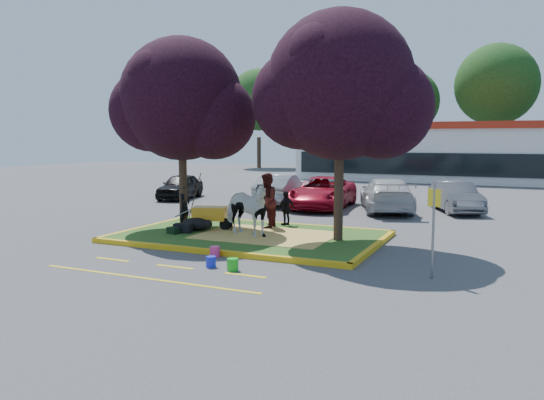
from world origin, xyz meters
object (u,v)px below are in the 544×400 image
at_px(sign_post, 434,220).
at_px(cow, 245,209).
at_px(car_black, 180,186).
at_px(calf, 196,224).
at_px(bucket_blue, 211,262).
at_px(bucket_pink, 215,252).
at_px(handler, 184,206).
at_px(wheelbarrow, 210,214).
at_px(bucket_green, 233,265).
at_px(car_silver, 281,189).

bearing_deg(sign_post, cow, -179.34).
distance_m(cow, car_black, 12.44).
distance_m(calf, sign_post, 8.45).
distance_m(sign_post, bucket_blue, 5.47).
bearing_deg(bucket_blue, bucket_pink, 115.66).
distance_m(cow, sign_post, 6.50).
xyz_separation_m(bucket_pink, car_black, (-8.88, 11.48, 0.52)).
xyz_separation_m(handler, wheelbarrow, (1.08, -0.08, -0.21)).
relative_size(calf, bucket_pink, 3.39).
distance_m(wheelbarrow, bucket_green, 5.32).
bearing_deg(cow, bucket_pink, -153.90).
bearing_deg(bucket_green, bucket_blue, 172.74).
distance_m(bucket_pink, bucket_blue, 1.15).
distance_m(cow, bucket_blue, 3.68).
distance_m(calf, bucket_blue, 4.63).
distance_m(car_black, car_silver, 5.85).
bearing_deg(sign_post, car_black, 163.89).
height_order(bucket_green, bucket_blue, bucket_green).
xyz_separation_m(bucket_blue, car_black, (-9.38, 12.51, 0.53)).
xyz_separation_m(wheelbarrow, bucket_green, (3.18, -4.23, -0.52)).
xyz_separation_m(handler, bucket_pink, (3.09, -3.19, -0.74)).
relative_size(bucket_green, car_silver, 0.07).
bearing_deg(car_silver, car_black, -6.90).
height_order(handler, bucket_green, handler).
xyz_separation_m(bucket_green, bucket_pink, (-1.16, 1.12, -0.01)).
bearing_deg(wheelbarrow, car_black, 110.78).
height_order(calf, car_silver, car_silver).
distance_m(handler, bucket_pink, 4.51).
relative_size(bucket_blue, car_silver, 0.06).
distance_m(bucket_green, bucket_blue, 0.67).
bearing_deg(bucket_pink, bucket_blue, -64.34).
bearing_deg(wheelbarrow, bucket_blue, -77.39).
xyz_separation_m(calf, bucket_green, (3.45, -3.79, -0.21)).
bearing_deg(wheelbarrow, sign_post, -39.89).
bearing_deg(bucket_green, calf, 132.31).
height_order(cow, bucket_pink, cow).
xyz_separation_m(cow, car_black, (-8.54, 9.03, -0.35)).
relative_size(wheelbarrow, car_black, 0.51).
xyz_separation_m(wheelbarrow, car_silver, (-1.02, 8.41, 0.07)).
distance_m(sign_post, bucket_pink, 5.84).
xyz_separation_m(sign_post, bucket_green, (-4.55, -1.22, -1.21)).
bearing_deg(car_black, cow, -60.40).
distance_m(bucket_pink, car_black, 14.52).
bearing_deg(car_black, wheelbarrow, -64.42).
bearing_deg(handler, car_black, 32.21).
height_order(car_black, car_silver, car_silver).
bearing_deg(handler, car_silver, -3.14).
bearing_deg(car_silver, wheelbarrow, 89.59).
relative_size(sign_post, bucket_pink, 7.66).
xyz_separation_m(handler, bucket_green, (4.26, -4.31, -0.73)).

